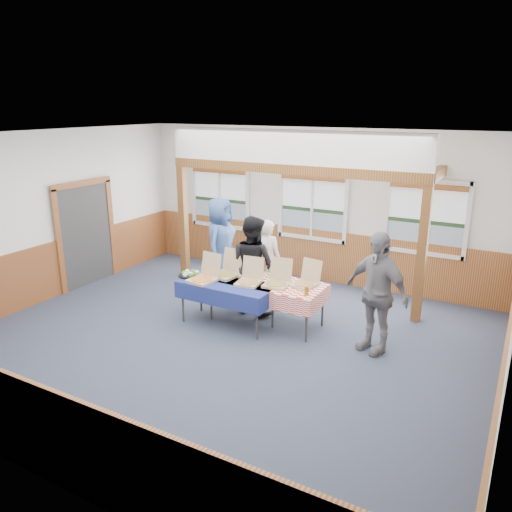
% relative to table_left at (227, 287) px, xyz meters
% --- Properties ---
extents(floor, '(8.00, 8.00, 0.00)m').
position_rel_table_left_xyz_m(floor, '(0.30, -0.55, -0.69)').
color(floor, '#2B3347').
rests_on(floor, ground).
extents(ceiling, '(8.00, 8.00, 0.00)m').
position_rel_table_left_xyz_m(ceiling, '(0.30, -0.55, 2.51)').
color(ceiling, white).
rests_on(ceiling, wall_back).
extents(wall_back, '(8.00, 0.00, 8.00)m').
position_rel_table_left_xyz_m(wall_back, '(0.30, 2.95, 0.91)').
color(wall_back, silver).
rests_on(wall_back, floor).
extents(wall_front, '(8.00, 0.00, 8.00)m').
position_rel_table_left_xyz_m(wall_front, '(0.30, -4.05, 0.91)').
color(wall_front, silver).
rests_on(wall_front, floor).
extents(wall_left, '(0.00, 8.00, 8.00)m').
position_rel_table_left_xyz_m(wall_left, '(-3.70, -0.55, 0.91)').
color(wall_left, silver).
rests_on(wall_left, floor).
extents(wainscot_back, '(7.98, 0.05, 1.10)m').
position_rel_table_left_xyz_m(wainscot_back, '(0.30, 2.93, -0.14)').
color(wainscot_back, brown).
rests_on(wainscot_back, floor).
extents(wainscot_front, '(7.98, 0.05, 1.10)m').
position_rel_table_left_xyz_m(wainscot_front, '(0.30, -4.02, -0.14)').
color(wainscot_front, brown).
rests_on(wainscot_front, floor).
extents(wainscot_left, '(0.05, 6.98, 1.10)m').
position_rel_table_left_xyz_m(wainscot_left, '(-3.68, -0.55, -0.14)').
color(wainscot_left, brown).
rests_on(wainscot_left, floor).
extents(wainscot_right, '(0.05, 6.98, 1.10)m').
position_rel_table_left_xyz_m(wainscot_right, '(4.27, -0.55, -0.14)').
color(wainscot_right, brown).
rests_on(wainscot_right, floor).
extents(cased_opening, '(0.06, 1.30, 2.10)m').
position_rel_table_left_xyz_m(cased_opening, '(-3.66, 0.35, 0.36)').
color(cased_opening, '#323232').
rests_on(cased_opening, wall_left).
extents(window_left, '(1.56, 0.10, 1.46)m').
position_rel_table_left_xyz_m(window_left, '(-2.00, 2.91, 0.98)').
color(window_left, silver).
rests_on(window_left, wall_back).
extents(window_mid, '(1.56, 0.10, 1.46)m').
position_rel_table_left_xyz_m(window_mid, '(0.30, 2.91, 0.98)').
color(window_mid, silver).
rests_on(window_mid, wall_back).
extents(window_right, '(1.56, 0.10, 1.46)m').
position_rel_table_left_xyz_m(window_right, '(2.60, 2.91, 0.98)').
color(window_right, silver).
rests_on(window_right, wall_back).
extents(post_left, '(0.15, 0.15, 2.40)m').
position_rel_table_left_xyz_m(post_left, '(-2.20, 1.75, 0.51)').
color(post_left, '#523012').
rests_on(post_left, floor).
extents(post_right, '(0.15, 0.15, 2.40)m').
position_rel_table_left_xyz_m(post_right, '(2.80, 1.75, 0.51)').
color(post_right, '#523012').
rests_on(post_right, floor).
extents(cross_beam, '(5.15, 0.18, 0.18)m').
position_rel_table_left_xyz_m(cross_beam, '(0.30, 1.75, 1.80)').
color(cross_beam, '#523012').
rests_on(cross_beam, post_left).
extents(table_left, '(1.74, 0.98, 0.76)m').
position_rel_table_left_xyz_m(table_left, '(0.00, 0.00, 0.00)').
color(table_left, '#323232').
rests_on(table_left, floor).
extents(table_right, '(2.17, 1.64, 0.76)m').
position_rel_table_left_xyz_m(table_right, '(0.55, 0.39, 0.01)').
color(table_right, '#323232').
rests_on(table_right, floor).
extents(pizza_box_a, '(0.47, 0.55, 0.45)m').
position_rel_table_left_xyz_m(pizza_box_a, '(-0.39, -0.11, 0.13)').
color(pizza_box_a, tan).
rests_on(pizza_box_a, table_left).
extents(pizza_box_b, '(0.43, 0.51, 0.41)m').
position_rel_table_left_xyz_m(pizza_box_b, '(0.34, 0.16, 0.13)').
color(pizza_box_b, tan).
rests_on(pizza_box_b, table_left).
extents(pizza_box_c, '(0.46, 0.54, 0.45)m').
position_rel_table_left_xyz_m(pizza_box_c, '(-0.20, 0.29, 0.13)').
color(pizza_box_c, tan).
rests_on(pizza_box_c, table_right).
extents(pizza_box_d, '(0.51, 0.58, 0.45)m').
position_rel_table_left_xyz_m(pizza_box_d, '(0.19, 0.58, 0.13)').
color(pizza_box_d, tan).
rests_on(pizza_box_d, table_right).
extents(pizza_box_e, '(0.43, 0.51, 0.42)m').
position_rel_table_left_xyz_m(pizza_box_e, '(0.79, 0.31, 0.13)').
color(pizza_box_e, tan).
rests_on(pizza_box_e, table_right).
extents(pizza_box_f, '(0.45, 0.52, 0.41)m').
position_rel_table_left_xyz_m(pizza_box_f, '(1.20, 0.53, 0.13)').
color(pizza_box_f, tan).
rests_on(pizza_box_f, table_right).
extents(veggie_tray, '(0.42, 0.42, 0.09)m').
position_rel_table_left_xyz_m(veggie_tray, '(-0.75, -0.00, 0.10)').
color(veggie_tray, black).
rests_on(veggie_tray, table_left).
extents(drink_glass, '(0.07, 0.07, 0.15)m').
position_rel_table_left_xyz_m(drink_glass, '(1.40, 0.14, 0.14)').
color(drink_glass, '#896416').
rests_on(drink_glass, table_right).
extents(woman_white, '(0.61, 0.43, 1.57)m').
position_rel_table_left_xyz_m(woman_white, '(0.01, 1.44, 0.09)').
color(woman_white, silver).
rests_on(woman_white, floor).
extents(woman_black, '(1.00, 0.85, 1.79)m').
position_rel_table_left_xyz_m(woman_black, '(0.10, 0.70, 0.20)').
color(woman_black, black).
rests_on(woman_black, floor).
extents(man_blue, '(0.75, 1.01, 1.89)m').
position_rel_table_left_xyz_m(man_blue, '(-1.07, 1.47, 0.25)').
color(man_blue, '#3A5992').
rests_on(man_blue, floor).
extents(person_grey, '(1.20, 0.85, 1.88)m').
position_rel_table_left_xyz_m(person_grey, '(2.45, 0.32, 0.25)').
color(person_grey, slate).
rests_on(person_grey, floor).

